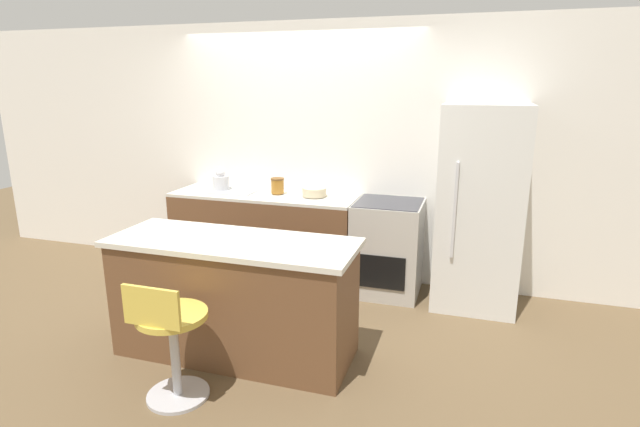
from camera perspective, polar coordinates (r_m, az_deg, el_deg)
The scene contains 10 objects.
ground_plane at distance 5.01m, azimuth -4.59°, elevation -8.89°, with size 14.00×14.00×0.00m, color brown.
wall_back at distance 5.26m, azimuth -2.18°, elevation 7.02°, with size 8.00×0.06×2.60m.
back_counter at distance 5.24m, azimuth -6.29°, elevation -2.58°, with size 1.92×0.61×0.91m.
kitchen_island at distance 3.83m, azimuth -9.72°, elevation -9.42°, with size 1.83×0.69×0.90m.
oven_range at distance 4.89m, azimuth 7.70°, elevation -3.90°, with size 0.64×0.62×0.91m.
refrigerator at distance 4.68m, azimuth 17.76°, elevation 0.56°, with size 0.73×0.68×1.83m.
stool_chair at distance 3.40m, azimuth -16.64°, elevation -13.66°, with size 0.45×0.45×0.85m.
kettle at distance 5.35m, azimuth -11.27°, elevation 3.65°, with size 0.17×0.17×0.22m.
mixing_bowl at distance 4.96m, azimuth -0.65°, elevation 2.50°, with size 0.24×0.24×0.08m.
canister_jar at distance 5.08m, azimuth -4.88°, elevation 3.19°, with size 0.14×0.14×0.16m.
Camera 1 is at (1.75, -4.25, 2.01)m, focal length 28.00 mm.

